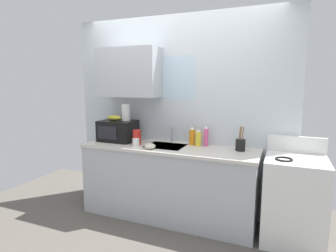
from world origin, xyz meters
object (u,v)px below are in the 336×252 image
dish_soap_bottle_orange (192,136)px  utensil_crock (240,145)px  paper_towel_roll (126,112)px  small_bowl (150,146)px  dish_soap_bottle_pink (206,136)px  mug_white (136,142)px  dish_soap_bottle_yellow (198,138)px  stove_range (294,200)px  microwave (118,131)px  cereal_canister (137,137)px  banana_bunch (114,118)px

dish_soap_bottle_orange → utensil_crock: utensil_crock is taller
paper_towel_roll → dish_soap_bottle_orange: 0.92m
utensil_crock → small_bowl: 1.03m
dish_soap_bottle_orange → dish_soap_bottle_pink: (0.18, 0.01, 0.01)m
dish_soap_bottle_pink → mug_white: 0.85m
paper_towel_roll → dish_soap_bottle_yellow: 1.01m
dish_soap_bottle_yellow → mug_white: size_ratio=2.22×
small_bowl → dish_soap_bottle_pink: bearing=36.3°
stove_range → paper_towel_roll: paper_towel_roll is taller
microwave → utensil_crock: bearing=2.6°
paper_towel_roll → cereal_canister: 0.40m
dish_soap_bottle_orange → small_bowl: 0.56m
dish_soap_bottle_pink → small_bowl: bearing=-143.7°
microwave → mug_white: 0.43m
stove_range → dish_soap_bottle_orange: dish_soap_bottle_orange is taller
paper_towel_roll → dish_soap_bottle_orange: size_ratio=0.97×
banana_bunch → mug_white: bearing=-24.1°
microwave → dish_soap_bottle_orange: (0.98, 0.15, -0.03)m
microwave → utensil_crock: (1.58, 0.07, -0.06)m
stove_range → paper_towel_roll: 2.22m
dish_soap_bottle_orange → cereal_canister: bearing=-158.3°
microwave → cereal_canister: microwave is taller
stove_range → mug_white: 1.85m
banana_bunch → utensil_crock: size_ratio=0.70×
microwave → dish_soap_bottle_yellow: microwave is taller
cereal_canister → utensil_crock: bearing=7.8°
cereal_canister → utensil_crock: size_ratio=0.64×
dish_soap_bottle_orange → paper_towel_roll: bearing=-173.3°
microwave → paper_towel_roll: (0.10, 0.05, 0.24)m
stove_range → dish_soap_bottle_yellow: size_ratio=5.13×
banana_bunch → dish_soap_bottle_orange: banana_bunch is taller
stove_range → banana_bunch: bearing=178.8°
microwave → banana_bunch: banana_bunch is taller
utensil_crock → cereal_canister: bearing=-172.2°
microwave → stove_range: bearing=-1.2°
stove_range → small_bowl: bearing=-172.6°
utensil_crock → banana_bunch: bearing=-177.5°
banana_bunch → paper_towel_roll: size_ratio=0.91×
dish_soap_bottle_pink → dish_soap_bottle_orange: bearing=-178.2°
banana_bunch → dish_soap_bottle_orange: (1.03, 0.15, -0.20)m
dish_soap_bottle_orange → utensil_crock: size_ratio=0.79×
microwave → cereal_canister: size_ratio=2.51×
utensil_crock → dish_soap_bottle_yellow: bearing=174.8°
microwave → cereal_canister: (0.34, -0.10, -0.04)m
dish_soap_bottle_pink → utensil_crock: utensil_crock is taller
mug_white → utensil_crock: utensil_crock is taller
dish_soap_bottle_pink → microwave: bearing=-172.1°
mug_white → dish_soap_bottle_yellow: bearing=23.9°
paper_towel_roll → dish_soap_bottle_orange: (0.88, 0.10, -0.27)m
banana_bunch → paper_towel_roll: bearing=18.4°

